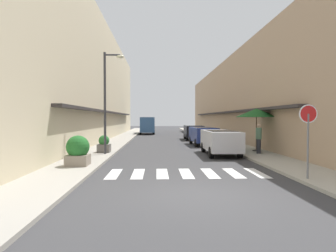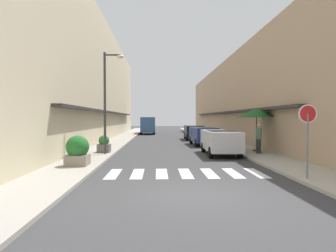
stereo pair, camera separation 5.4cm
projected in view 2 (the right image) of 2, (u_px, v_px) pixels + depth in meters
ground_plane at (169, 141)px, 29.04m from camera, size 112.89×112.89×0.00m
sidewalk_left at (119, 140)px, 28.87m from camera, size 2.26×71.84×0.12m
sidewalk_right at (218, 140)px, 29.21m from camera, size 2.26×71.84×0.12m
building_row_left at (85, 84)px, 30.16m from camera, size 5.50×48.18×11.41m
building_row_right at (250, 100)px, 30.80m from camera, size 5.50×48.18×8.29m
crosswalk at (186, 173)px, 11.80m from camera, size 6.15×2.20×0.01m
parked_car_near at (220, 140)px, 17.75m from camera, size 1.85×4.50×1.47m
parked_car_mid at (203, 134)px, 24.31m from camera, size 1.93×4.32×1.47m
parked_car_far at (194, 131)px, 30.64m from camera, size 1.89×4.31×1.47m
delivery_van at (148, 124)px, 41.83m from camera, size 2.17×5.47×2.37m
round_street_sign at (308, 122)px, 10.18m from camera, size 0.65×0.07×2.55m
street_lamp at (108, 93)px, 17.30m from camera, size 1.19×0.28×5.91m
cafe_umbrella at (257, 113)px, 18.88m from camera, size 2.65×2.65×2.71m
planter_corner at (78, 151)px, 13.11m from camera, size 1.01×1.01×1.32m
planter_midblock at (104, 144)px, 18.21m from camera, size 0.76×0.76×1.05m
pedestrian_walking_near at (259, 138)px, 17.53m from camera, size 0.34×0.34×1.75m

